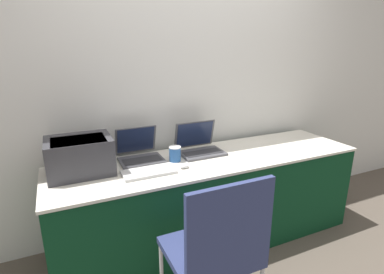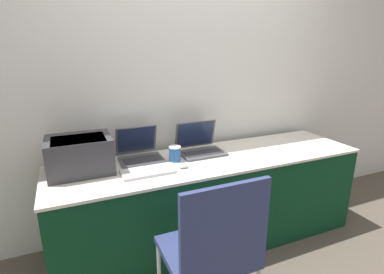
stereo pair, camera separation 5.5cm
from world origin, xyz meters
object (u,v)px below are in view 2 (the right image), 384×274
object	(u,v)px
printer	(80,154)
chair	(213,246)
external_keyboard	(148,172)
laptop_right	(200,146)
mouse	(184,166)
coffee_cup	(175,154)
laptop_left	(140,152)

from	to	relation	value
printer	chair	distance (m)	1.11
external_keyboard	laptop_right	bearing A→B (deg)	25.22
printer	mouse	xyz separation A→B (m)	(0.68, -0.23, -0.12)
coffee_cup	mouse	distance (m)	0.17
laptop_right	external_keyboard	distance (m)	0.56
laptop_left	chair	bearing A→B (deg)	-81.33
laptop_left	coffee_cup	size ratio (longest dim) A/B	2.83
printer	laptop_left	distance (m)	0.45
printer	laptop_left	size ratio (longest dim) A/B	1.31
laptop_left	external_keyboard	bearing A→B (deg)	-93.11
chair	laptop_left	bearing A→B (deg)	98.67
printer	external_keyboard	world-z (taller)	printer
coffee_cup	chair	xyz separation A→B (m)	(-0.09, -0.82, -0.24)
laptop_right	external_keyboard	xyz separation A→B (m)	(-0.51, -0.24, -0.04)
mouse	chair	xyz separation A→B (m)	(-0.10, -0.66, -0.19)
laptop_left	mouse	world-z (taller)	laptop_left
laptop_left	coffee_cup	distance (m)	0.28
laptop_right	chair	distance (m)	1.01
laptop_right	coffee_cup	world-z (taller)	laptop_right
mouse	coffee_cup	bearing A→B (deg)	92.67
laptop_left	chair	size ratio (longest dim) A/B	0.33
laptop_right	chair	bearing A→B (deg)	-110.47
laptop_left	mouse	xyz separation A→B (m)	(0.24, -0.31, -0.04)
mouse	printer	bearing A→B (deg)	161.75
external_keyboard	printer	bearing A→B (deg)	154.40
coffee_cup	mouse	size ratio (longest dim) A/B	1.65
printer	external_keyboard	xyz separation A→B (m)	(0.42, -0.20, -0.13)
printer	laptop_right	distance (m)	0.94
mouse	chair	size ratio (longest dim) A/B	0.07
coffee_cup	chair	bearing A→B (deg)	-96.14
printer	coffee_cup	distance (m)	0.68
printer	coffee_cup	size ratio (longest dim) A/B	3.71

